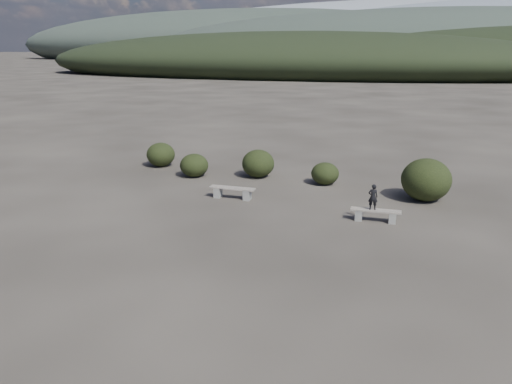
% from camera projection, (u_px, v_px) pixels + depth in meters
% --- Properties ---
extents(ground, '(1200.00, 1200.00, 0.00)m').
position_uv_depth(ground, '(198.00, 268.00, 12.67)').
color(ground, '#2D2823').
rests_on(ground, ground).
extents(bench_left, '(1.74, 0.45, 0.43)m').
position_uv_depth(bench_left, '(232.00, 192.00, 18.48)').
color(bench_left, gray).
rests_on(bench_left, ground).
extents(bench_right, '(1.62, 0.46, 0.40)m').
position_uv_depth(bench_right, '(376.00, 214.00, 16.03)').
color(bench_right, gray).
rests_on(bench_right, ground).
extents(seated_person, '(0.35, 0.28, 0.84)m').
position_uv_depth(seated_person, '(373.00, 197.00, 15.90)').
color(seated_person, black).
rests_on(seated_person, bench_right).
extents(shrub_a, '(1.23, 1.23, 1.00)m').
position_uv_depth(shrub_a, '(194.00, 165.00, 21.60)').
color(shrub_a, black).
rests_on(shrub_a, ground).
extents(shrub_b, '(1.40, 1.40, 1.20)m').
position_uv_depth(shrub_b, '(258.00, 164.00, 21.49)').
color(shrub_b, black).
rests_on(shrub_b, ground).
extents(shrub_c, '(1.14, 1.14, 0.91)m').
position_uv_depth(shrub_c, '(325.00, 173.00, 20.39)').
color(shrub_c, black).
rests_on(shrub_c, ground).
extents(shrub_d, '(1.79, 1.79, 1.56)m').
position_uv_depth(shrub_d, '(426.00, 180.00, 18.13)').
color(shrub_d, black).
rests_on(shrub_d, ground).
extents(shrub_f, '(1.33, 1.33, 1.12)m').
position_uv_depth(shrub_f, '(161.00, 155.00, 23.50)').
color(shrub_f, black).
rests_on(shrub_f, ground).
extents(mountain_ridges, '(500.00, 400.00, 56.00)m').
position_uv_depth(mountain_ridges, '(423.00, 39.00, 318.49)').
color(mountain_ridges, black).
rests_on(mountain_ridges, ground).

